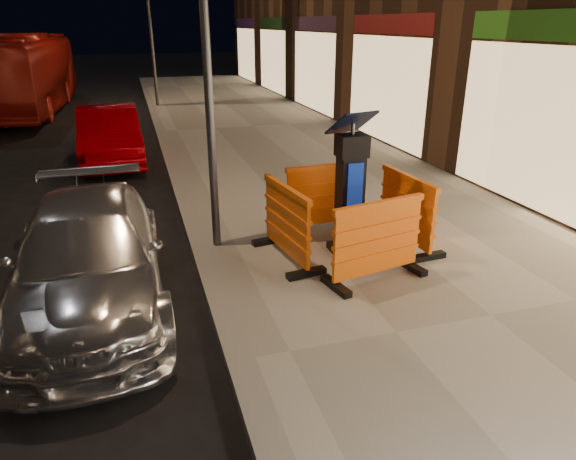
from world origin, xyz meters
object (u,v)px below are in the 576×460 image
object	(u,v)px
car_red	(113,162)
parking_kiosk	(350,188)
barrier_front	(377,241)
car_silver	(96,301)
bus_doubledecker	(31,111)
barrier_bldgside	(407,210)
barrier_kerbside	(287,223)
barrier_back	(326,197)

from	to	relation	value
car_red	parking_kiosk	bearing A→B (deg)	-66.73
barrier_front	car_silver	size ratio (longest dim) A/B	0.32
barrier_front	car_silver	xyz separation A→B (m)	(-3.60, 0.72, -0.70)
barrier_front	car_red	distance (m)	8.92
parking_kiosk	bus_doubledecker	size ratio (longest dim) A/B	0.18
car_silver	barrier_bldgside	bearing A→B (deg)	2.27
parking_kiosk	barrier_kerbside	bearing A→B (deg)	173.34
parking_kiosk	car_silver	bearing A→B (deg)	177.05
barrier_kerbside	bus_doubledecker	bearing A→B (deg)	10.75
car_red	barrier_front	bearing A→B (deg)	-69.40
car_silver	bus_doubledecker	xyz separation A→B (m)	(-3.20, 16.84, 0.00)
parking_kiosk	barrier_back	bearing A→B (deg)	83.34
barrier_bldgside	car_silver	size ratio (longest dim) A/B	0.32
barrier_back	car_silver	distance (m)	3.86
barrier_kerbside	barrier_back	bearing A→B (deg)	-53.66
bus_doubledecker	car_red	bearing A→B (deg)	-68.65
car_red	bus_doubledecker	distance (m)	9.95
parking_kiosk	car_silver	size ratio (longest dim) A/B	0.45
barrier_kerbside	barrier_bldgside	xyz separation A→B (m)	(1.90, 0.00, 0.00)
barrier_back	bus_doubledecker	world-z (taller)	bus_doubledecker
barrier_back	barrier_bldgside	bearing A→B (deg)	-48.66
barrier_front	car_red	size ratio (longest dim) A/B	0.34
barrier_front	bus_doubledecker	distance (m)	18.84
barrier_back	barrier_kerbside	bearing A→B (deg)	-138.66
barrier_bldgside	bus_doubledecker	bearing A→B (deg)	20.36
barrier_front	barrier_back	distance (m)	1.90
car_red	bus_doubledecker	xyz separation A→B (m)	(-3.30, 9.38, 0.00)
parking_kiosk	barrier_bldgside	distance (m)	1.04
barrier_kerbside	barrier_bldgside	size ratio (longest dim) A/B	1.00
car_silver	car_red	size ratio (longest dim) A/B	1.06
barrier_back	car_red	world-z (taller)	barrier_back
barrier_back	bus_doubledecker	xyz separation A→B (m)	(-6.80, 15.66, -0.70)
bus_doubledecker	parking_kiosk	bearing A→B (deg)	-65.76
barrier_front	barrier_back	xyz separation A→B (m)	(0.00, 1.90, 0.00)
barrier_kerbside	car_red	world-z (taller)	barrier_kerbside
barrier_bldgside	barrier_back	bearing A→B (deg)	40.34
barrier_front	barrier_back	size ratio (longest dim) A/B	1.00
barrier_front	barrier_bldgside	world-z (taller)	same
car_red	bus_doubledecker	world-z (taller)	bus_doubledecker
barrier_bldgside	bus_doubledecker	size ratio (longest dim) A/B	0.13
parking_kiosk	barrier_bldgside	world-z (taller)	parking_kiosk
barrier_front	barrier_kerbside	world-z (taller)	same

